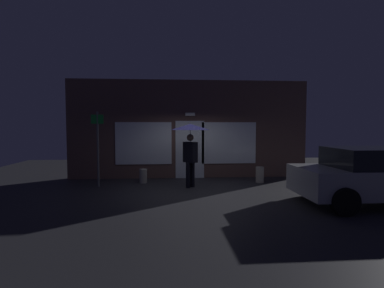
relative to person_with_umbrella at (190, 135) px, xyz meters
The scene contains 7 objects.
ground_plane 1.75m from the person_with_umbrella, 74.83° to the right, with size 18.00×18.00×0.00m, color #26262B.
building_facade 1.94m from the person_with_umbrella, 86.74° to the left, with size 9.21×0.48×3.76m.
person_with_umbrella is the anchor object (origin of this frame).
parked_car 5.29m from the person_with_umbrella, 28.95° to the right, with size 3.94×2.04×1.46m.
street_sign_post 3.05m from the person_with_umbrella, behind, with size 0.40×0.07×2.48m.
sidewalk_bollard 2.33m from the person_with_umbrella, 151.17° to the left, with size 0.27×0.27×0.49m, color #9E998E.
sidewalk_bollard_2 2.98m from the person_with_umbrella, 14.63° to the left, with size 0.28×0.28×0.55m, color #9E998E.
Camera 1 is at (-0.84, -9.41, 2.02)m, focal length 28.40 mm.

